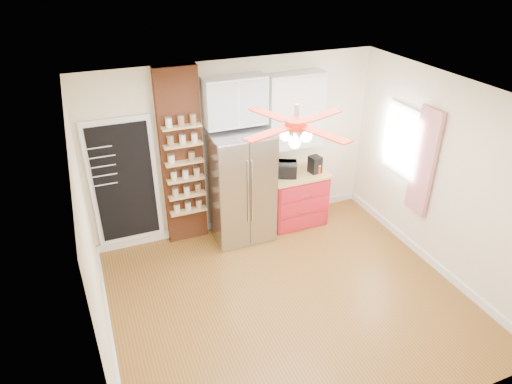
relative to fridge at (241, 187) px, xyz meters
name	(u,v)px	position (x,y,z in m)	size (l,w,h in m)	color
floor	(288,299)	(0.05, -1.63, -0.88)	(4.50, 4.50, 0.00)	brown
ceiling	(297,99)	(0.05, -1.63, 1.83)	(4.50, 4.50, 0.00)	white
wall_back	(235,148)	(0.05, 0.37, 0.48)	(4.50, 0.02, 2.70)	#F8F0C8
wall_front	(399,329)	(0.05, -3.63, 0.48)	(4.50, 0.02, 2.70)	#F8F0C8
wall_left	(92,254)	(-2.20, -1.63, 0.48)	(0.02, 4.00, 2.70)	#F8F0C8
wall_right	(444,178)	(2.30, -1.63, 0.48)	(0.02, 4.00, 2.70)	#F8F0C8
chalkboard	(124,183)	(-1.65, 0.33, 0.23)	(0.95, 0.05, 1.95)	white
brick_pillar	(182,159)	(-0.80, 0.29, 0.48)	(0.60, 0.16, 2.70)	brown
fridge	(241,187)	(0.00, 0.00, 0.00)	(0.90, 0.70, 1.75)	#A8A8AC
upper_glass_cabinet	(235,101)	(0.00, 0.20, 1.27)	(0.90, 0.35, 0.70)	white
red_cabinet	(296,198)	(0.97, 0.05, -0.42)	(0.94, 0.64, 0.90)	red
upper_shelf_unit	(295,111)	(0.97, 0.22, 1.00)	(0.90, 0.30, 1.15)	white
window	(402,141)	(2.28, -0.73, 0.68)	(0.04, 0.75, 1.05)	white
curtain	(424,162)	(2.23, -1.28, 0.57)	(0.06, 0.40, 1.55)	red
ceiling_fan	(296,125)	(0.05, -1.63, 1.55)	(1.40, 1.40, 0.44)	silver
toaster_oven	(283,169)	(0.72, 0.05, 0.14)	(0.41, 0.28, 0.23)	black
coffee_maker	(315,164)	(1.24, -0.03, 0.16)	(0.17, 0.18, 0.27)	black
canister_left	(318,169)	(1.28, -0.07, 0.09)	(0.09, 0.09, 0.13)	red
canister_right	(316,164)	(1.34, 0.11, 0.09)	(0.10, 0.10, 0.13)	red
pantry_jar_oats	(171,159)	(-0.98, 0.17, 0.56)	(0.10, 0.10, 0.12)	beige
pantry_jar_beans	(192,157)	(-0.69, 0.13, 0.56)	(0.09, 0.09, 0.12)	#92724A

